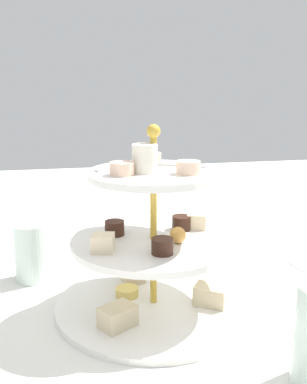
% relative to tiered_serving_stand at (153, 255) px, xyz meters
% --- Properties ---
extents(ground_plane, '(2.40, 2.40, 0.00)m').
position_rel_tiered_serving_stand_xyz_m(ground_plane, '(-0.00, -0.00, -0.09)').
color(ground_plane, silver).
extents(tiered_serving_stand, '(0.30, 0.30, 0.28)m').
position_rel_tiered_serving_stand_xyz_m(tiered_serving_stand, '(0.00, 0.00, 0.00)').
color(tiered_serving_stand, white).
rests_on(tiered_serving_stand, ground_plane).
extents(water_glass_short_left, '(0.06, 0.06, 0.07)m').
position_rel_tiered_serving_stand_xyz_m(water_glass_short_left, '(-0.02, -0.26, -0.05)').
color(water_glass_short_left, silver).
rests_on(water_glass_short_left, ground_plane).
extents(teacup_with_saucer, '(0.09, 0.09, 0.05)m').
position_rel_tiered_serving_stand_xyz_m(teacup_with_saucer, '(-0.16, -0.23, -0.06)').
color(teacup_with_saucer, white).
rests_on(teacup_with_saucer, ground_plane).
extents(water_glass_mid_back, '(0.06, 0.06, 0.10)m').
position_rel_tiered_serving_stand_xyz_m(water_glass_mid_back, '(0.19, -0.14, -0.04)').
color(water_glass_mid_back, silver).
rests_on(water_glass_mid_back, ground_plane).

